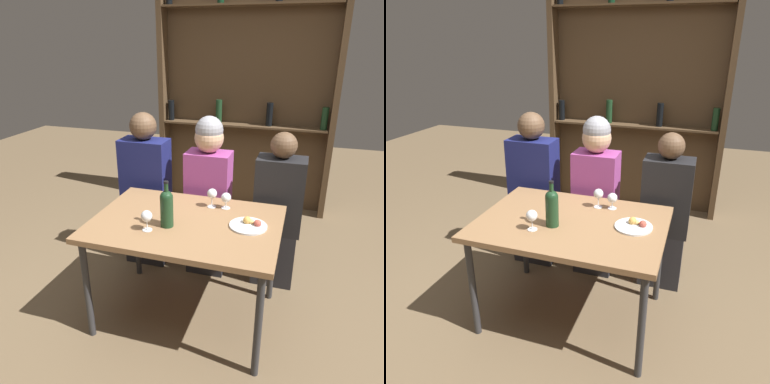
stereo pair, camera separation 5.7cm
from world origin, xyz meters
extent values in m
plane|color=brown|center=(0.00, 0.00, 0.00)|extent=(10.00, 10.00, 0.00)
cube|color=olive|center=(0.00, 0.00, 0.72)|extent=(1.19, 0.86, 0.04)
cylinder|color=#2D2D30|center=(-0.54, -0.37, 0.35)|extent=(0.04, 0.04, 0.71)
cylinder|color=#2D2D30|center=(0.54, -0.37, 0.35)|extent=(0.04, 0.04, 0.71)
cylinder|color=#2D2D30|center=(-0.54, 0.37, 0.35)|extent=(0.04, 0.04, 0.71)
cylinder|color=#2D2D30|center=(0.54, 0.37, 0.35)|extent=(0.04, 0.04, 0.71)
cube|color=#4C3823|center=(0.00, 2.09, 1.14)|extent=(1.83, 0.02, 2.28)
cube|color=#4C3823|center=(-0.91, 1.99, 1.14)|extent=(0.06, 0.18, 2.28)
cube|color=#4C3823|center=(0.91, 1.99, 1.14)|extent=(0.06, 0.18, 2.28)
cube|color=#4C3823|center=(0.00, 1.99, 0.95)|extent=(1.75, 0.18, 0.02)
cylinder|color=black|center=(-0.83, 1.99, 1.07)|extent=(0.07, 0.07, 0.22)
cylinder|color=#19381E|center=(-0.27, 1.99, 1.08)|extent=(0.07, 0.07, 0.25)
cylinder|color=black|center=(0.27, 1.99, 1.08)|extent=(0.07, 0.07, 0.24)
cylinder|color=#19381E|center=(0.83, 1.98, 1.07)|extent=(0.07, 0.07, 0.23)
cube|color=#4C3823|center=(0.00, 1.99, 2.13)|extent=(1.75, 0.18, 0.02)
cylinder|color=#19381E|center=(-0.09, -0.10, 0.84)|extent=(0.08, 0.08, 0.19)
sphere|color=#19381E|center=(-0.09, -0.10, 0.94)|extent=(0.08, 0.08, 0.08)
cylinder|color=#19381E|center=(-0.09, -0.10, 0.98)|extent=(0.03, 0.03, 0.09)
cylinder|color=black|center=(-0.09, -0.10, 1.03)|extent=(0.03, 0.03, 0.01)
cylinder|color=silver|center=(0.20, 0.27, 0.74)|extent=(0.06, 0.06, 0.00)
cylinder|color=silver|center=(0.20, 0.27, 0.78)|extent=(0.01, 0.01, 0.06)
sphere|color=silver|center=(0.20, 0.27, 0.82)|extent=(0.07, 0.07, 0.07)
cylinder|color=silver|center=(-0.19, -0.19, 0.74)|extent=(0.06, 0.06, 0.00)
cylinder|color=silver|center=(-0.19, -0.19, 0.78)|extent=(0.01, 0.01, 0.07)
sphere|color=silver|center=(-0.19, -0.19, 0.84)|extent=(0.07, 0.07, 0.07)
cylinder|color=silver|center=(0.10, 0.26, 0.74)|extent=(0.06, 0.06, 0.00)
cylinder|color=silver|center=(0.10, 0.26, 0.79)|extent=(0.01, 0.01, 0.08)
sphere|color=silver|center=(0.10, 0.26, 0.84)|extent=(0.07, 0.07, 0.07)
cylinder|color=silver|center=(0.39, 0.04, 0.75)|extent=(0.23, 0.23, 0.01)
sphere|color=#B74C3D|center=(0.45, 0.05, 0.77)|extent=(0.05, 0.05, 0.05)
sphere|color=gold|center=(0.38, 0.07, 0.77)|extent=(0.05, 0.05, 0.05)
sphere|color=#E5BC66|center=(0.41, 0.07, 0.77)|extent=(0.03, 0.03, 0.03)
cube|color=#26262B|center=(-0.55, 0.61, 0.23)|extent=(0.34, 0.22, 0.45)
cube|color=navy|center=(-0.55, 0.61, 0.77)|extent=(0.38, 0.22, 0.64)
sphere|color=brown|center=(-0.55, 0.61, 1.19)|extent=(0.21, 0.21, 0.21)
cube|color=#26262B|center=(-0.02, 0.61, 0.23)|extent=(0.31, 0.22, 0.45)
cube|color=#9E3F8C|center=(-0.02, 0.61, 0.74)|extent=(0.34, 0.22, 0.58)
sphere|color=tan|center=(-0.02, 0.61, 1.14)|extent=(0.22, 0.22, 0.22)
sphere|color=gray|center=(-0.02, 0.61, 1.20)|extent=(0.21, 0.21, 0.21)
cube|color=#26262B|center=(0.53, 0.61, 0.23)|extent=(0.32, 0.22, 0.45)
cube|color=black|center=(0.53, 0.61, 0.74)|extent=(0.35, 0.22, 0.58)
sphere|color=brown|center=(0.53, 0.61, 1.13)|extent=(0.19, 0.19, 0.19)
camera|label=1|loc=(0.67, -2.03, 1.82)|focal=35.00mm
camera|label=2|loc=(0.73, -2.01, 1.82)|focal=35.00mm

